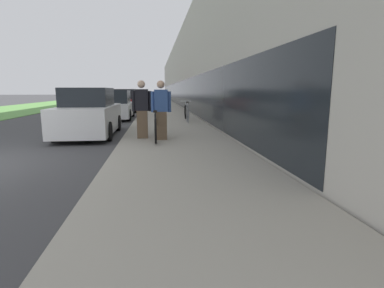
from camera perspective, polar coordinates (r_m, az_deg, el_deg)
sidewalk_slab at (r=27.27m, az=-5.73°, el=7.00°), size 3.28×70.00×0.11m
storefront_facade at (r=36.01m, az=4.82°, el=13.02°), size 10.01×70.00×6.72m
lawn_strip at (r=33.26m, az=-27.13°, el=6.43°), size 6.98×70.00×0.03m
tandem_bicycle at (r=9.25m, az=-6.97°, el=3.53°), size 0.52×2.88×0.89m
person_rider at (r=8.83m, az=-5.90°, el=6.40°), size 0.58×0.23×1.72m
person_bystander at (r=9.20m, az=-9.51°, el=6.51°), size 0.59×0.23×1.73m
bike_rack_hoop at (r=13.56m, az=-0.85°, el=6.27°), size 0.05×0.60×0.84m
cruiser_bike_nearest at (r=14.69m, az=-1.04°, el=6.08°), size 0.52×1.75×0.92m
parked_sedan_curbside at (r=10.86m, az=-19.00°, el=5.38°), size 1.78×4.05×1.63m
vintage_roadster_curbside at (r=17.03m, az=-14.62°, el=7.01°), size 1.98×4.20×1.56m
parked_sedan_far at (r=22.96m, az=-12.68°, el=7.91°), size 1.94×4.50×1.63m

